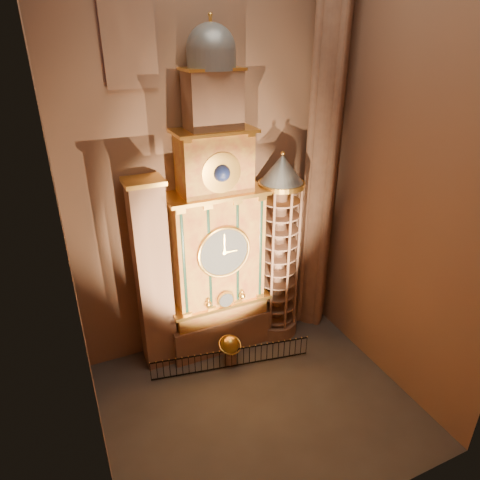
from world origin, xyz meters
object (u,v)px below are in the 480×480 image
stair_turret (278,251)px  portrait_tower (153,277)px  celestial_globe (230,348)px  iron_railing (232,358)px  astronomical_clock (216,237)px

stair_turret → portrait_tower: bearing=177.7°
stair_turret → celestial_globe: bearing=-155.8°
celestial_globe → iron_railing: size_ratio=0.21×
stair_turret → celestial_globe: 5.78m
portrait_tower → celestial_globe: bearing=-30.0°
astronomical_clock → portrait_tower: (-3.40, 0.02, -1.53)m
iron_railing → stair_turret: bearing=27.9°
astronomical_clock → iron_railing: size_ratio=2.02×
portrait_tower → celestial_globe: 5.58m
stair_turret → celestial_globe: size_ratio=6.11×
portrait_tower → celestial_globe: (3.29, -1.90, -4.09)m
celestial_globe → iron_railing: bearing=-99.1°
astronomical_clock → portrait_tower: astronomical_clock is taller
iron_railing → portrait_tower: bearing=145.6°
stair_turret → iron_railing: bearing=-152.1°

